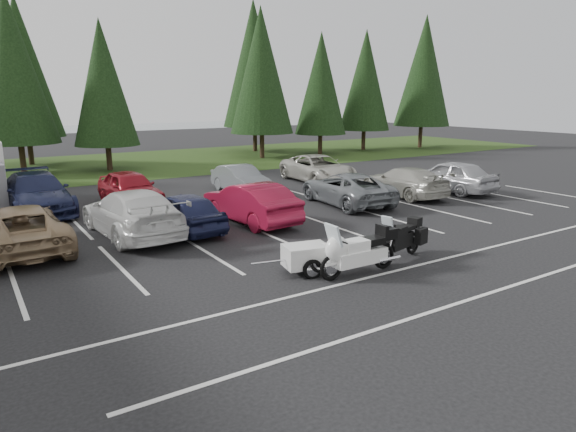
# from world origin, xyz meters

# --- Properties ---
(ground) EXTENTS (120.00, 120.00, 0.00)m
(ground) POSITION_xyz_m (0.00, 0.00, 0.00)
(ground) COLOR black
(ground) RESTS_ON ground
(grass_strip) EXTENTS (80.00, 16.00, 0.01)m
(grass_strip) POSITION_xyz_m (0.00, 24.00, 0.01)
(grass_strip) COLOR #213B13
(grass_strip) RESTS_ON ground
(lake_water) EXTENTS (70.00, 50.00, 0.02)m
(lake_water) POSITION_xyz_m (4.00, 55.00, 0.00)
(lake_water) COLOR slate
(lake_water) RESTS_ON ground
(stall_markings) EXTENTS (32.00, 16.00, 0.01)m
(stall_markings) POSITION_xyz_m (0.00, 2.00, 0.00)
(stall_markings) COLOR silver
(stall_markings) RESTS_ON ground
(conifer_4) EXTENTS (4.80, 4.80, 11.17)m
(conifer_4) POSITION_xyz_m (-5.00, 22.90, 6.53)
(conifer_4) COLOR #332316
(conifer_4) RESTS_ON ground
(conifer_5) EXTENTS (4.14, 4.14, 9.63)m
(conifer_5) POSITION_xyz_m (0.00, 21.60, 5.63)
(conifer_5) COLOR #332316
(conifer_5) RESTS_ON ground
(conifer_6) EXTENTS (4.93, 4.93, 11.48)m
(conifer_6) POSITION_xyz_m (12.00, 22.10, 6.71)
(conifer_6) COLOR #332316
(conifer_6) RESTS_ON ground
(conifer_7) EXTENTS (4.27, 4.27, 9.94)m
(conifer_7) POSITION_xyz_m (17.50, 21.80, 5.81)
(conifer_7) COLOR #332316
(conifer_7) RESTS_ON ground
(conifer_8) EXTENTS (4.53, 4.53, 10.56)m
(conifer_8) POSITION_xyz_m (23.00, 22.60, 6.17)
(conifer_8) COLOR #332316
(conifer_8) RESTS_ON ground
(conifer_9) EXTENTS (5.19, 5.19, 12.10)m
(conifer_9) POSITION_xyz_m (29.00, 21.30, 7.07)
(conifer_9) COLOR #332316
(conifer_9) RESTS_ON ground
(conifer_back_b) EXTENTS (4.97, 4.97, 11.58)m
(conifer_back_b) POSITION_xyz_m (-4.00, 27.50, 6.77)
(conifer_back_b) COLOR #332316
(conifer_back_b) RESTS_ON ground
(conifer_back_c) EXTENTS (5.50, 5.50, 12.81)m
(conifer_back_c) POSITION_xyz_m (14.00, 26.80, 7.49)
(conifer_back_c) COLOR #332316
(conifer_back_c) RESTS_ON ground
(car_near_2) EXTENTS (2.63, 5.43, 1.49)m
(car_near_2) POSITION_xyz_m (-7.08, 4.35, 0.74)
(car_near_2) COLOR #8E7352
(car_near_2) RESTS_ON ground
(car_near_3) EXTENTS (2.59, 5.76, 1.64)m
(car_near_3) POSITION_xyz_m (-3.54, 4.30, 0.82)
(car_near_3) COLOR silver
(car_near_3) RESTS_ON ground
(car_near_4) EXTENTS (1.93, 4.34, 1.45)m
(car_near_4) POSITION_xyz_m (-1.79, 3.87, 0.73)
(car_near_4) COLOR #191E40
(car_near_4) RESTS_ON ground
(car_near_5) EXTENTS (2.05, 4.89, 1.57)m
(car_near_5) POSITION_xyz_m (0.87, 3.75, 0.79)
(car_near_5) COLOR maroon
(car_near_5) RESTS_ON ground
(car_near_6) EXTENTS (2.92, 5.42, 1.45)m
(car_near_6) POSITION_xyz_m (6.21, 4.45, 0.72)
(car_near_6) COLOR slate
(car_near_6) RESTS_ON ground
(car_near_7) EXTENTS (2.21, 5.02, 1.43)m
(car_near_7) POSITION_xyz_m (9.79, 4.41, 0.72)
(car_near_7) COLOR #A2A094
(car_near_7) RESTS_ON ground
(car_near_8) EXTENTS (2.21, 4.91, 1.64)m
(car_near_8) POSITION_xyz_m (12.67, 3.98, 0.82)
(car_near_8) COLOR #ABACB0
(car_near_8) RESTS_ON ground
(car_far_1) EXTENTS (2.54, 5.80, 1.66)m
(car_far_1) POSITION_xyz_m (-5.83, 10.15, 0.83)
(car_far_1) COLOR #191E3F
(car_far_1) RESTS_ON ground
(car_far_2) EXTENTS (2.18, 4.70, 1.56)m
(car_far_2) POSITION_xyz_m (-2.11, 9.51, 0.78)
(car_far_2) COLOR maroon
(car_far_2) RESTS_ON ground
(car_far_3) EXTENTS (1.46, 4.19, 1.38)m
(car_far_3) POSITION_xyz_m (3.50, 9.54, 0.69)
(car_far_3) COLOR slate
(car_far_3) RESTS_ON ground
(car_far_4) EXTENTS (2.93, 5.65, 1.52)m
(car_far_4) POSITION_xyz_m (8.82, 10.14, 0.76)
(car_far_4) COLOR #B4B1A5
(car_far_4) RESTS_ON ground
(touring_motorcycle) EXTENTS (2.85, 0.92, 1.57)m
(touring_motorcycle) POSITION_xyz_m (0.47, -3.14, 0.79)
(touring_motorcycle) COLOR white
(touring_motorcycle) RESTS_ON ground
(cargo_trailer) EXTENTS (1.93, 1.34, 0.81)m
(cargo_trailer) POSITION_xyz_m (-0.66, -2.24, 0.41)
(cargo_trailer) COLOR white
(cargo_trailer) RESTS_ON ground
(adventure_motorcycle) EXTENTS (2.62, 1.46, 1.51)m
(adventure_motorcycle) POSITION_xyz_m (2.37, -2.80, 0.76)
(adventure_motorcycle) COLOR black
(adventure_motorcycle) RESTS_ON ground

